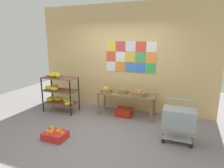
{
  "coord_description": "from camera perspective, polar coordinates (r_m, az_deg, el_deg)",
  "views": [
    {
      "loc": [
        1.64,
        -3.41,
        2.02
      ],
      "look_at": [
        0.07,
        0.7,
        0.97
      ],
      "focal_mm": 30.3,
      "sensor_mm": 36.0,
      "label": 1
    }
  ],
  "objects": [
    {
      "name": "shopping_cart",
      "position": [
        3.99,
        19.5,
        -10.08
      ],
      "size": [
        0.62,
        0.43,
        0.83
      ],
      "rotation": [
        0.0,
        0.0,
        -0.14
      ],
      "color": "black",
      "rests_on": "ground"
    },
    {
      "name": "display_table",
      "position": [
        5.04,
        4.33,
        -3.62
      ],
      "size": [
        1.56,
        0.55,
        0.63
      ],
      "color": "olive",
      "rests_on": "ground"
    },
    {
      "name": "orange_crate_foreground",
      "position": [
        4.22,
        -16.8,
        -14.35
      ],
      "size": [
        0.47,
        0.35,
        0.21
      ],
      "color": "red",
      "rests_on": "ground"
    },
    {
      "name": "produce_crate_under_table",
      "position": [
        5.16,
        3.63,
        -8.46
      ],
      "size": [
        0.43,
        0.36,
        0.2
      ],
      "primitive_type": "cube",
      "color": "red",
      "rests_on": "ground"
    },
    {
      "name": "banana_shelf_unit",
      "position": [
        5.53,
        -16.02,
        -1.6
      ],
      "size": [
        0.96,
        0.51,
        1.14
      ],
      "color": "black",
      "rests_on": "ground"
    },
    {
      "name": "fruit_basket_right",
      "position": [
        5.08,
        -1.73,
        -1.66
      ],
      "size": [
        0.32,
        0.32,
        0.16
      ],
      "color": "olive",
      "rests_on": "display_table"
    },
    {
      "name": "fruit_basket_back_right",
      "position": [
        4.96,
        3.36,
        -2.09
      ],
      "size": [
        0.29,
        0.29,
        0.15
      ],
      "color": "olive",
      "rests_on": "display_table"
    },
    {
      "name": "back_wall_with_art",
      "position": [
        5.38,
        3.09,
        7.7
      ],
      "size": [
        5.07,
        0.07,
        2.97
      ],
      "color": "#D6B472",
      "rests_on": "ground"
    },
    {
      "name": "fruit_basket_left",
      "position": [
        4.81,
        8.38,
        -2.68
      ],
      "size": [
        0.4,
        0.4,
        0.16
      ],
      "color": "olive",
      "rests_on": "display_table"
    },
    {
      "name": "ground",
      "position": [
        4.28,
        -4.41,
        -14.74
      ],
      "size": [
        9.33,
        9.33,
        0.0
      ],
      "primitive_type": "plane",
      "color": "gray"
    }
  ]
}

